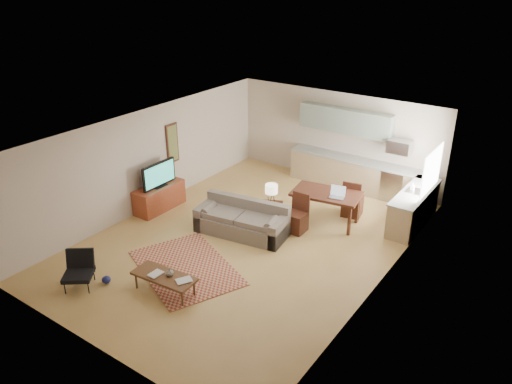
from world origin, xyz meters
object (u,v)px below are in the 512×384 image
Objects in this scene: armchair at (78,271)px; console_table at (271,214)px; sofa at (242,219)px; coffee_table at (165,283)px; dining_table at (325,208)px; tv_credenza at (159,197)px.

console_table is at bearing 30.48° from armchair.
sofa is 2.83m from coffee_table.
sofa reaches higher than console_table.
armchair is at bearing -155.21° from coffee_table.
dining_table is at bearing 40.86° from sofa.
console_table is at bearing 54.80° from sofa.
tv_credenza is at bearing 131.84° from coffee_table.
console_table is 1.39m from dining_table.
coffee_table is 3.85m from tv_credenza.
dining_table is (1.04, 0.92, 0.10)m from console_table.
armchair is 0.51× the size of tv_credenza.
armchair is 1.16× the size of console_table.
sofa reaches higher than tv_credenza.
armchair is (-1.40, -3.68, -0.03)m from sofa.
sofa is 3.94m from armchair.
sofa is 2.18m from dining_table.
armchair is at bearing -135.82° from console_table.
dining_table is (1.41, 1.66, 0.02)m from sofa.
tv_credenza reaches higher than coffee_table.
tv_credenza is 4.42m from dining_table.
dining_table is (4.03, 1.82, 0.09)m from tv_credenza.
dining_table is (1.25, 4.48, 0.22)m from coffee_table.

